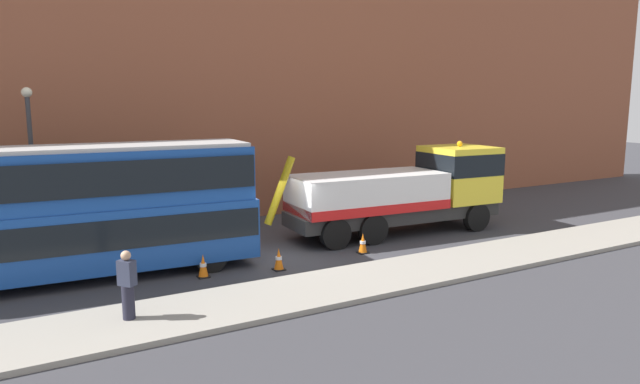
% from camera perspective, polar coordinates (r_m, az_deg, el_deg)
% --- Properties ---
extents(ground_plane, '(120.00, 120.00, 0.00)m').
position_cam_1_polar(ground_plane, '(20.38, -4.38, -6.20)').
color(ground_plane, '#38383D').
extents(near_kerb, '(60.00, 2.80, 0.15)m').
position_cam_1_polar(near_kerb, '(16.82, 1.83, -9.31)').
color(near_kerb, gray).
rests_on(near_kerb, ground_plane).
extents(building_facade, '(60.00, 1.50, 16.00)m').
position_cam_1_polar(building_facade, '(26.18, -11.31, 14.92)').
color(building_facade, '#935138').
rests_on(building_facade, ground_plane).
extents(recovery_tow_truck, '(10.21, 3.17, 3.67)m').
position_cam_1_polar(recovery_tow_truck, '(23.45, 8.50, 0.19)').
color(recovery_tow_truck, '#2D2D2D').
rests_on(recovery_tow_truck, ground_plane).
extents(double_decker_bus, '(11.15, 3.21, 4.06)m').
position_cam_1_polar(double_decker_bus, '(18.60, -23.56, -1.42)').
color(double_decker_bus, '#19479E').
rests_on(double_decker_bus, ground_plane).
extents(pedestrian_onlooker, '(0.45, 0.48, 1.71)m').
position_cam_1_polar(pedestrian_onlooker, '(14.71, -18.66, -8.86)').
color(pedestrian_onlooker, '#232333').
rests_on(pedestrian_onlooker, near_kerb).
extents(traffic_cone_near_bus, '(0.36, 0.36, 0.72)m').
position_cam_1_polar(traffic_cone_near_bus, '(18.06, -11.58, -7.30)').
color(traffic_cone_near_bus, orange).
rests_on(traffic_cone_near_bus, ground_plane).
extents(traffic_cone_midway, '(0.36, 0.36, 0.72)m').
position_cam_1_polar(traffic_cone_midway, '(18.46, -4.14, -6.75)').
color(traffic_cone_midway, orange).
rests_on(traffic_cone_midway, ground_plane).
extents(traffic_cone_near_truck, '(0.36, 0.36, 0.72)m').
position_cam_1_polar(traffic_cone_near_truck, '(20.42, 4.30, -5.17)').
color(traffic_cone_near_truck, orange).
rests_on(traffic_cone_near_truck, ground_plane).
extents(street_lamp, '(0.36, 0.36, 5.83)m').
position_cam_1_polar(street_lamp, '(22.61, -26.81, 3.32)').
color(street_lamp, '#38383D').
rests_on(street_lamp, ground_plane).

